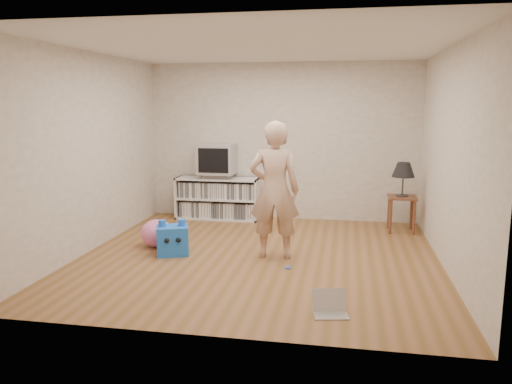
{
  "coord_description": "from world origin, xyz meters",
  "views": [
    {
      "loc": [
        1.06,
        -6.04,
        1.93
      ],
      "look_at": [
        -0.1,
        0.4,
        0.77
      ],
      "focal_mm": 35.0,
      "sensor_mm": 36.0,
      "label": 1
    }
  ],
  "objects_px": {
    "side_table": "(402,205)",
    "person": "(274,190)",
    "dvd_deck": "(218,176)",
    "plush_pink": "(157,233)",
    "media_unit": "(218,198)",
    "table_lamp": "(403,171)",
    "plush_blue": "(173,240)",
    "crt_tv": "(217,159)",
    "laptop": "(330,307)"
  },
  "relations": [
    {
      "from": "side_table",
      "to": "person",
      "type": "xyz_separation_m",
      "value": [
        -1.72,
        -1.62,
        0.45
      ]
    },
    {
      "from": "dvd_deck",
      "to": "plush_pink",
      "type": "bearing_deg",
      "value": -102.37
    },
    {
      "from": "media_unit",
      "to": "dvd_deck",
      "type": "height_order",
      "value": "dvd_deck"
    },
    {
      "from": "side_table",
      "to": "table_lamp",
      "type": "height_order",
      "value": "table_lamp"
    },
    {
      "from": "media_unit",
      "to": "plush_pink",
      "type": "distance_m",
      "value": 1.86
    },
    {
      "from": "media_unit",
      "to": "plush_blue",
      "type": "bearing_deg",
      "value": -91.45
    },
    {
      "from": "dvd_deck",
      "to": "plush_blue",
      "type": "distance_m",
      "value": 2.18
    },
    {
      "from": "table_lamp",
      "to": "person",
      "type": "distance_m",
      "value": 2.37
    },
    {
      "from": "plush_pink",
      "to": "plush_blue",
      "type": "bearing_deg",
      "value": -43.09
    },
    {
      "from": "crt_tv",
      "to": "plush_pink",
      "type": "bearing_deg",
      "value": -102.39
    },
    {
      "from": "plush_blue",
      "to": "plush_pink",
      "type": "distance_m",
      "value": 0.47
    },
    {
      "from": "table_lamp",
      "to": "plush_pink",
      "type": "distance_m",
      "value": 3.74
    },
    {
      "from": "plush_pink",
      "to": "laptop",
      "type": "bearing_deg",
      "value": -37.07
    },
    {
      "from": "side_table",
      "to": "table_lamp",
      "type": "bearing_deg",
      "value": 180.0
    },
    {
      "from": "dvd_deck",
      "to": "laptop",
      "type": "height_order",
      "value": "dvd_deck"
    },
    {
      "from": "dvd_deck",
      "to": "plush_blue",
      "type": "bearing_deg",
      "value": -91.46
    },
    {
      "from": "media_unit",
      "to": "plush_pink",
      "type": "relative_size",
      "value": 3.21
    },
    {
      "from": "dvd_deck",
      "to": "side_table",
      "type": "bearing_deg",
      "value": -7.09
    },
    {
      "from": "crt_tv",
      "to": "side_table",
      "type": "xyz_separation_m",
      "value": [
        2.97,
        -0.37,
        -0.6
      ]
    },
    {
      "from": "dvd_deck",
      "to": "laptop",
      "type": "distance_m",
      "value": 4.2
    },
    {
      "from": "plush_blue",
      "to": "plush_pink",
      "type": "xyz_separation_m",
      "value": [
        -0.34,
        0.32,
        -0.01
      ]
    },
    {
      "from": "side_table",
      "to": "plush_pink",
      "type": "distance_m",
      "value": 3.67
    },
    {
      "from": "side_table",
      "to": "media_unit",
      "type": "bearing_deg",
      "value": 172.61
    },
    {
      "from": "media_unit",
      "to": "dvd_deck",
      "type": "distance_m",
      "value": 0.39
    },
    {
      "from": "plush_pink",
      "to": "person",
      "type": "bearing_deg",
      "value": -6.8
    },
    {
      "from": "media_unit",
      "to": "laptop",
      "type": "relative_size",
      "value": 3.9
    },
    {
      "from": "laptop",
      "to": "plush_pink",
      "type": "distance_m",
      "value": 3.02
    },
    {
      "from": "laptop",
      "to": "media_unit",
      "type": "bearing_deg",
      "value": 107.5
    },
    {
      "from": "side_table",
      "to": "laptop",
      "type": "distance_m",
      "value": 3.4
    },
    {
      "from": "table_lamp",
      "to": "media_unit",
      "type": "bearing_deg",
      "value": 172.61
    },
    {
      "from": "crt_tv",
      "to": "side_table",
      "type": "bearing_deg",
      "value": -7.03
    },
    {
      "from": "person",
      "to": "laptop",
      "type": "bearing_deg",
      "value": 110.82
    },
    {
      "from": "side_table",
      "to": "plush_blue",
      "type": "bearing_deg",
      "value": -150.07
    },
    {
      "from": "crt_tv",
      "to": "laptop",
      "type": "height_order",
      "value": "crt_tv"
    },
    {
      "from": "dvd_deck",
      "to": "person",
      "type": "xyz_separation_m",
      "value": [
        1.25,
        -1.99,
        0.13
      ]
    },
    {
      "from": "laptop",
      "to": "plush_pink",
      "type": "bearing_deg",
      "value": 131.39
    },
    {
      "from": "media_unit",
      "to": "plush_blue",
      "type": "xyz_separation_m",
      "value": [
        -0.05,
        -2.13,
        -0.15
      ]
    },
    {
      "from": "plush_blue",
      "to": "side_table",
      "type": "bearing_deg",
      "value": 9.83
    },
    {
      "from": "table_lamp",
      "to": "plush_pink",
      "type": "xyz_separation_m",
      "value": [
        -3.37,
        -1.43,
        -0.76
      ]
    },
    {
      "from": "person",
      "to": "plush_pink",
      "type": "relative_size",
      "value": 3.96
    },
    {
      "from": "plush_blue",
      "to": "dvd_deck",
      "type": "bearing_deg",
      "value": 68.44
    },
    {
      "from": "laptop",
      "to": "person",
      "type": "bearing_deg",
      "value": 103.6
    },
    {
      "from": "side_table",
      "to": "plush_pink",
      "type": "bearing_deg",
      "value": -157.06
    },
    {
      "from": "crt_tv",
      "to": "plush_pink",
      "type": "height_order",
      "value": "crt_tv"
    },
    {
      "from": "side_table",
      "to": "plush_pink",
      "type": "height_order",
      "value": "side_table"
    },
    {
      "from": "media_unit",
      "to": "table_lamp",
      "type": "bearing_deg",
      "value": -7.39
    },
    {
      "from": "media_unit",
      "to": "crt_tv",
      "type": "xyz_separation_m",
      "value": [
        0.0,
        -0.02,
        0.67
      ]
    },
    {
      "from": "dvd_deck",
      "to": "crt_tv",
      "type": "bearing_deg",
      "value": -90.0
    },
    {
      "from": "plush_blue",
      "to": "table_lamp",
      "type": "bearing_deg",
      "value": 9.83
    },
    {
      "from": "table_lamp",
      "to": "plush_blue",
      "type": "xyz_separation_m",
      "value": [
        -3.03,
        -1.74,
        -0.75
      ]
    }
  ]
}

